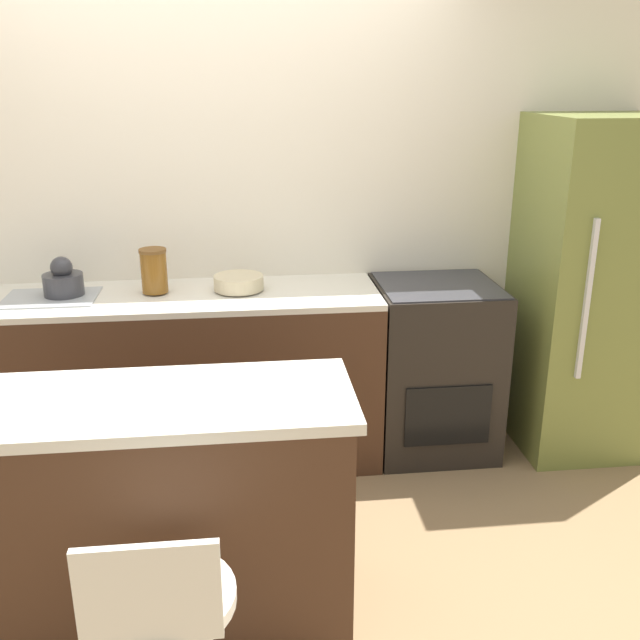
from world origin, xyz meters
The scene contains 9 objects.
ground_plane centered at (0.00, 0.00, 0.00)m, with size 14.00×14.00×0.00m, color #8E704C.
wall_back centered at (0.00, 0.64, 1.30)m, with size 8.00×0.06×2.60m.
back_counter centered at (-0.36, 0.31, 0.46)m, with size 2.38×0.59×0.92m.
kitchen_island centered at (-0.18, -0.89, 0.46)m, with size 1.40×0.55×0.92m.
oven_range centered at (1.16, 0.31, 0.46)m, with size 0.63×0.60×0.92m.
refrigerator centered at (1.96, 0.28, 0.88)m, with size 0.66×0.68×1.77m.
kettle centered at (-0.71, 0.35, 1.00)m, with size 0.19×0.19×0.19m.
mixing_bowl centered at (0.14, 0.35, 0.96)m, with size 0.25×0.25×0.07m.
canister_jar centered at (-0.28, 0.35, 1.03)m, with size 0.13×0.13×0.22m.
Camera 1 is at (0.15, -3.12, 1.94)m, focal length 40.00 mm.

